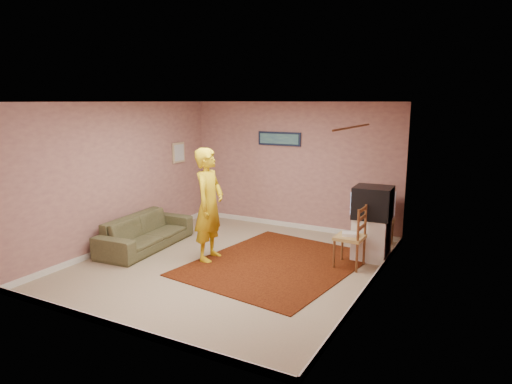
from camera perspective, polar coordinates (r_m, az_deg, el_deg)
The scene contains 26 objects.
ground at distance 7.54m, azimuth -3.20°, elevation -8.97°, with size 5.00×5.00×0.00m, color tan.
wall_back at distance 9.39m, azimuth 4.64°, elevation 3.25°, with size 4.50×0.02×2.60m, color tan.
wall_front at distance 5.27m, azimuth -17.59°, elevation -3.65°, with size 4.50×0.02×2.60m, color tan.
wall_left at distance 8.57m, azimuth -16.30°, elevation 2.05°, with size 0.02×5.00×2.60m, color tan.
wall_right at distance 6.34m, azimuth 14.33°, elevation -0.99°, with size 0.02×5.00×2.60m, color tan.
ceiling at distance 7.07m, azimuth -3.44°, elevation 11.19°, with size 4.50×5.00×0.02m, color white.
baseboard_back at distance 9.64m, azimuth 4.49°, elevation -4.14°, with size 4.50×0.02×0.10m, color silver.
baseboard_front at distance 5.72m, azimuth -16.74°, elevation -15.82°, with size 4.50×0.02×0.10m, color silver.
baseboard_left at distance 8.84m, azimuth -15.80°, elevation -5.98°, with size 0.02×5.00×0.10m, color silver.
baseboard_right at distance 6.72m, azimuth 13.72°, elevation -11.46°, with size 0.02×5.00×0.10m, color silver.
window at distance 5.46m, azimuth 12.08°, elevation -1.24°, with size 0.01×1.10×1.50m, color black.
curtain_sheer at distance 5.37m, azimuth 11.40°, elevation -3.62°, with size 0.01×0.75×2.10m, color white.
curtain_floral at distance 6.03m, azimuth 13.19°, elevation -2.05°, with size 0.01×0.35×2.10m, color beige.
curtain_rod at distance 5.36m, azimuth 12.01°, elevation 7.93°, with size 0.02×0.02×1.40m, color brown.
picture_back at distance 9.42m, azimuth 2.92°, elevation 6.66°, with size 0.95×0.04×0.28m.
picture_left at distance 9.71m, azimuth -9.65°, elevation 4.88°, with size 0.04×0.38×0.42m.
area_rug at distance 7.53m, azimuth 2.55°, elevation -8.94°, with size 2.33×2.91×0.02m, color black.
tv_cabinet at distance 7.89m, azimuth 14.20°, elevation -5.67°, with size 0.56×0.51×0.71m, color white.
crt_tv at distance 7.74m, azimuth 14.37°, elevation -1.27°, with size 0.64×0.58×0.53m.
chair_a at distance 8.57m, azimuth 15.41°, elevation -2.69°, with size 0.48×0.46×0.53m.
dvd_player at distance 8.58m, azimuth 15.38°, elevation -3.11°, with size 0.38×0.27×0.07m, color #B8B8BD.
blue_throw at distance 8.62m, azimuth 15.62°, elevation -1.30°, with size 0.43×0.05×0.45m, color #829FD5.
chair_b at distance 7.39m, azimuth 11.69°, elevation -4.64°, with size 0.44×0.46×0.55m.
game_console at distance 7.41m, azimuth 11.67°, elevation -5.19°, with size 0.25×0.18×0.05m, color white.
sofa at distance 8.50m, azimuth -13.60°, elevation -4.86°, with size 1.99×0.78×0.58m, color brown.
person at distance 7.54m, azimuth -5.89°, elevation -1.59°, with size 0.68×0.45×1.87m, color gold.
Camera 1 is at (3.68, -6.04, 2.62)m, focal length 32.00 mm.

